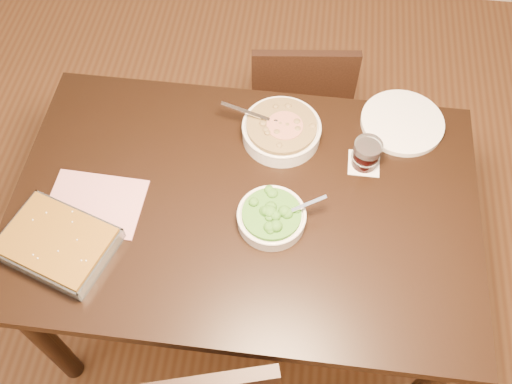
% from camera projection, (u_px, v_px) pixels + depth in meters
% --- Properties ---
extents(ground, '(4.00, 4.00, 0.00)m').
position_uv_depth(ground, '(247.00, 297.00, 2.34)').
color(ground, '#4E2C16').
rests_on(ground, ground).
extents(table, '(1.40, 0.90, 0.75)m').
position_uv_depth(table, '(245.00, 218.00, 1.79)').
color(table, black).
rests_on(table, ground).
extents(magazine_a, '(0.29, 0.22, 0.01)m').
position_uv_depth(magazine_a, '(95.00, 204.00, 1.70)').
color(magazine_a, '#BA3556').
rests_on(magazine_a, table).
extents(coaster, '(0.10, 0.10, 0.00)m').
position_uv_depth(coaster, '(364.00, 163.00, 1.78)').
color(coaster, white).
rests_on(coaster, table).
extents(stew_bowl, '(0.28, 0.25, 0.10)m').
position_uv_depth(stew_bowl, '(281.00, 130.00, 1.81)').
color(stew_bowl, silver).
rests_on(stew_bowl, table).
extents(broccoli_bowl, '(0.22, 0.20, 0.08)m').
position_uv_depth(broccoli_bowl, '(272.00, 217.00, 1.65)').
color(broccoli_bowl, silver).
rests_on(broccoli_bowl, table).
extents(baking_dish, '(0.36, 0.31, 0.05)m').
position_uv_depth(baking_dish, '(58.00, 243.00, 1.60)').
color(baking_dish, silver).
rests_on(baking_dish, table).
extents(wine_tumbler, '(0.09, 0.09, 0.10)m').
position_uv_depth(wine_tumbler, '(366.00, 154.00, 1.74)').
color(wine_tumbler, black).
rests_on(wine_tumbler, coaster).
extents(dinner_plate, '(0.27, 0.27, 0.02)m').
position_uv_depth(dinner_plate, '(402.00, 122.00, 1.86)').
color(dinner_plate, white).
rests_on(dinner_plate, table).
extents(chair_far, '(0.42, 0.42, 0.81)m').
position_uv_depth(chair_far, '(299.00, 101.00, 2.31)').
color(chair_far, black).
rests_on(chair_far, ground).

